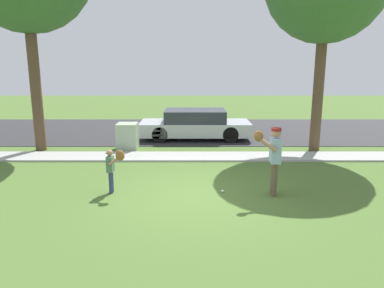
{
  "coord_description": "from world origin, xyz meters",
  "views": [
    {
      "loc": [
        -0.1,
        -8.49,
        3.19
      ],
      "look_at": [
        -0.11,
        1.24,
        1.0
      ],
      "focal_mm": 34.05,
      "sensor_mm": 36.0,
      "label": 1
    }
  ],
  "objects_px": {
    "baseball": "(223,191)",
    "person_child": "(113,165)",
    "parked_sedan_silver": "(195,124)",
    "person_adult": "(274,154)",
    "utility_cabinet": "(128,136)"
  },
  "relations": [
    {
      "from": "person_adult",
      "to": "person_child",
      "type": "relative_size",
      "value": 1.48
    },
    {
      "from": "baseball",
      "to": "parked_sedan_silver",
      "type": "xyz_separation_m",
      "value": [
        -0.63,
        6.57,
        0.58
      ]
    },
    {
      "from": "parked_sedan_silver",
      "to": "person_child",
      "type": "bearing_deg",
      "value": 72.56
    },
    {
      "from": "person_child",
      "to": "parked_sedan_silver",
      "type": "distance_m",
      "value": 6.93
    },
    {
      "from": "person_child",
      "to": "parked_sedan_silver",
      "type": "xyz_separation_m",
      "value": [
        2.08,
        6.61,
        -0.11
      ]
    },
    {
      "from": "baseball",
      "to": "parked_sedan_silver",
      "type": "relative_size",
      "value": 0.02
    },
    {
      "from": "person_adult",
      "to": "person_child",
      "type": "height_order",
      "value": "person_adult"
    },
    {
      "from": "person_adult",
      "to": "parked_sedan_silver",
      "type": "xyz_separation_m",
      "value": [
        -1.82,
        6.76,
        -0.43
      ]
    },
    {
      "from": "baseball",
      "to": "person_child",
      "type": "bearing_deg",
      "value": -179.24
    },
    {
      "from": "person_adult",
      "to": "utility_cabinet",
      "type": "height_order",
      "value": "person_adult"
    },
    {
      "from": "person_child",
      "to": "baseball",
      "type": "distance_m",
      "value": 2.8
    },
    {
      "from": "parked_sedan_silver",
      "to": "person_adult",
      "type": "bearing_deg",
      "value": 105.07
    },
    {
      "from": "baseball",
      "to": "utility_cabinet",
      "type": "relative_size",
      "value": 0.08
    },
    {
      "from": "person_adult",
      "to": "utility_cabinet",
      "type": "relative_size",
      "value": 1.71
    },
    {
      "from": "utility_cabinet",
      "to": "person_child",
      "type": "bearing_deg",
      "value": -84.39
    }
  ]
}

